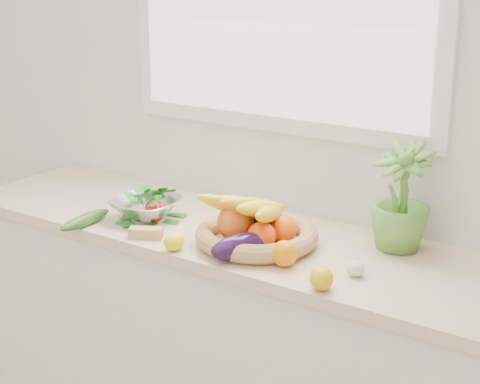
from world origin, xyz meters
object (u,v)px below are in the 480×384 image
Objects in this scene: apple at (154,211)px; colander_with_spinach at (146,203)px; eggplant at (242,247)px; fruit_basket at (256,229)px; potted_herb at (401,196)px; cucumber at (85,220)px.

colander_with_spinach is at bearing 179.98° from apple.
eggplant is 0.41× the size of fruit_basket.
fruit_basket is at bearing 1.92° from colander_with_spinach.
apple is 0.23× the size of potted_herb.
apple is 0.31× the size of colander_with_spinach.
potted_herb is at bearing 23.29° from cucumber.
apple is at bearing -0.02° from colander_with_spinach.
colander_with_spinach reaches higher than apple.
colander_with_spinach is (-0.47, -0.02, 0.01)m from fruit_basket.
colander_with_spinach is at bearing -178.08° from fruit_basket.
eggplant is 0.64m from cucumber.
cucumber is 0.47× the size of fruit_basket.
cucumber is (-0.17, -0.18, -0.02)m from apple.
eggplant reaches higher than apple.
fruit_basket reaches higher than apple.
eggplant is at bearing -14.00° from apple.
eggplant is 0.87× the size of cucumber.
colander_with_spinach is (-0.87, -0.25, -0.12)m from potted_herb.
potted_herb is 0.48m from fruit_basket.
apple is 0.48m from eggplant.
fruit_basket is (-0.40, -0.24, -0.12)m from potted_herb.
potted_herb is at bearing 45.44° from eggplant.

